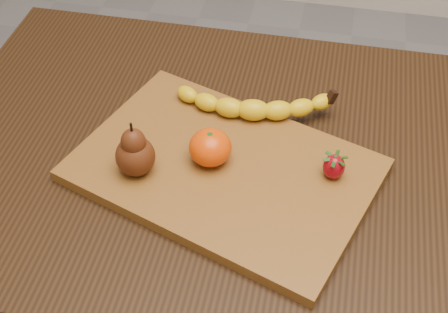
% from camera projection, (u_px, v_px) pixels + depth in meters
% --- Properties ---
extents(table, '(1.00, 0.70, 0.76)m').
position_uv_depth(table, '(229.00, 192.00, 1.09)').
color(table, black).
rests_on(table, ground).
extents(cutting_board, '(0.52, 0.43, 0.02)m').
position_uv_depth(cutting_board, '(224.00, 170.00, 0.98)').
color(cutting_board, brown).
rests_on(cutting_board, table).
extents(banana, '(0.24, 0.09, 0.04)m').
position_uv_depth(banana, '(253.00, 110.00, 1.04)').
color(banana, yellow).
rests_on(banana, cutting_board).
extents(pear, '(0.07, 0.07, 0.10)m').
position_uv_depth(pear, '(134.00, 148.00, 0.93)').
color(pear, '#4D210C').
rests_on(pear, cutting_board).
extents(mandarin, '(0.07, 0.07, 0.06)m').
position_uv_depth(mandarin, '(210.00, 147.00, 0.96)').
color(mandarin, '#DB3F02').
rests_on(mandarin, cutting_board).
extents(strawberry, '(0.04, 0.04, 0.04)m').
position_uv_depth(strawberry, '(334.00, 166.00, 0.94)').
color(strawberry, maroon).
rests_on(strawberry, cutting_board).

